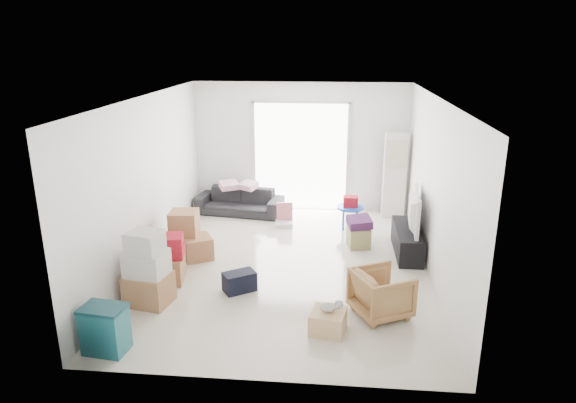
% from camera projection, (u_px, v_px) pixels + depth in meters
% --- Properties ---
extents(room_shell, '(4.98, 6.48, 3.18)m').
position_uv_depth(room_shell, '(287.00, 186.00, 7.99)').
color(room_shell, beige).
rests_on(room_shell, ground).
extents(sliding_door, '(2.10, 0.04, 2.33)m').
position_uv_depth(sliding_door, '(301.00, 152.00, 10.84)').
color(sliding_door, white).
rests_on(sliding_door, room_shell).
extents(ac_tower, '(0.45, 0.30, 1.75)m').
position_uv_depth(ac_tower, '(394.00, 175.00, 10.47)').
color(ac_tower, silver).
rests_on(ac_tower, room_shell).
extents(tv_console, '(0.41, 1.35, 0.45)m').
position_uv_depth(tv_console, '(407.00, 241.00, 8.80)').
color(tv_console, black).
rests_on(tv_console, room_shell).
extents(television, '(0.76, 1.20, 0.15)m').
position_uv_depth(television, '(408.00, 224.00, 8.71)').
color(television, black).
rests_on(television, tv_console).
extents(sofa, '(1.86, 0.78, 0.71)m').
position_uv_depth(sofa, '(239.00, 197.00, 10.77)').
color(sofa, black).
rests_on(sofa, room_shell).
extents(pillow_left, '(0.52, 0.48, 0.13)m').
position_uv_depth(pillow_left, '(229.00, 178.00, 10.67)').
color(pillow_left, '#D89EA7').
rests_on(pillow_left, sofa).
extents(pillow_right, '(0.41, 0.39, 0.11)m').
position_uv_depth(pillow_right, '(248.00, 179.00, 10.65)').
color(pillow_right, '#D89EA7').
rests_on(pillow_right, sofa).
extents(armchair, '(0.87, 0.89, 0.69)m').
position_uv_depth(armchair, '(382.00, 291.00, 6.78)').
color(armchair, '#A07747').
rests_on(armchair, room_shell).
extents(storage_bins, '(0.55, 0.41, 0.58)m').
position_uv_depth(storage_bins, '(105.00, 329.00, 5.99)').
color(storage_bins, '#1B5C68').
rests_on(storage_bins, room_shell).
extents(box_stack_a, '(0.67, 0.59, 1.07)m').
position_uv_depth(box_stack_a, '(147.00, 272.00, 7.04)').
color(box_stack_a, '#B0784F').
rests_on(box_stack_a, room_shell).
extents(box_stack_b, '(0.65, 0.61, 0.73)m').
position_uv_depth(box_stack_b, '(165.00, 260.00, 7.76)').
color(box_stack_b, '#B0784F').
rests_on(box_stack_b, room_shell).
extents(box_stack_c, '(0.59, 0.51, 0.79)m').
position_uv_depth(box_stack_c, '(185.00, 234.00, 8.67)').
color(box_stack_c, '#B0784F').
rests_on(box_stack_c, room_shell).
extents(loose_box, '(0.62, 0.62, 0.38)m').
position_uv_depth(loose_box, '(197.00, 248.00, 8.60)').
color(loose_box, '#B0784F').
rests_on(loose_box, room_shell).
extents(duffel_bag, '(0.53, 0.48, 0.29)m').
position_uv_depth(duffel_bag, '(239.00, 282.00, 7.49)').
color(duffel_bag, black).
rests_on(duffel_bag, room_shell).
extents(ottoman, '(0.43, 0.43, 0.36)m').
position_uv_depth(ottoman, '(359.00, 237.00, 9.07)').
color(ottoman, tan).
rests_on(ottoman, room_shell).
extents(blanket, '(0.47, 0.47, 0.14)m').
position_uv_depth(blanket, '(359.00, 224.00, 8.99)').
color(blanket, '#492050').
rests_on(blanket, ottoman).
extents(kids_table, '(0.52, 0.52, 0.65)m').
position_uv_depth(kids_table, '(350.00, 206.00, 9.89)').
color(kids_table, blue).
rests_on(kids_table, room_shell).
extents(toy_walker, '(0.37, 0.33, 0.45)m').
position_uv_depth(toy_walker, '(284.00, 219.00, 10.15)').
color(toy_walker, silver).
rests_on(toy_walker, room_shell).
extents(wood_crate, '(0.49, 0.49, 0.28)m').
position_uv_depth(wood_crate, '(328.00, 321.00, 6.45)').
color(wood_crate, tan).
rests_on(wood_crate, room_shell).
extents(plush_bunny, '(0.30, 0.17, 0.15)m').
position_uv_depth(plush_bunny, '(331.00, 306.00, 6.39)').
color(plush_bunny, '#B2ADA8').
rests_on(plush_bunny, wood_crate).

